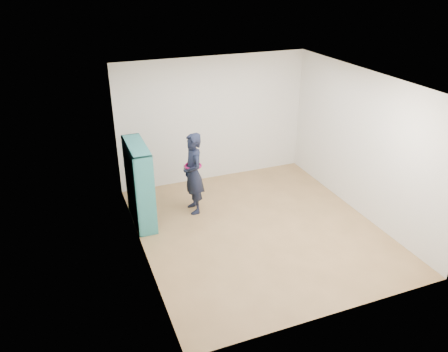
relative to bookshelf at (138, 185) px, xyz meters
name	(u,v)px	position (x,y,z in m)	size (l,w,h in m)	color
floor	(258,229)	(1.85, -1.01, -0.71)	(4.50, 4.50, 0.00)	olive
ceiling	(264,81)	(1.85, -1.01, 1.89)	(4.50, 4.50, 0.00)	white
wall_left	(138,181)	(-0.15, -1.01, 0.59)	(0.02, 4.50, 2.60)	silver
wall_right	(362,144)	(3.85, -1.01, 0.59)	(0.02, 4.50, 2.60)	silver
wall_back	(213,120)	(1.85, 1.24, 0.59)	(4.00, 0.02, 2.60)	silver
wall_front	(342,232)	(1.85, -3.26, 0.59)	(4.00, 0.02, 2.60)	silver
bookshelf	(138,185)	(0.00, 0.00, 0.00)	(0.32, 1.10, 1.47)	teal
person	(193,174)	(1.01, 0.00, 0.06)	(0.37, 0.56, 1.53)	black
smartphone	(184,168)	(0.86, 0.09, 0.16)	(0.02, 0.09, 0.14)	silver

